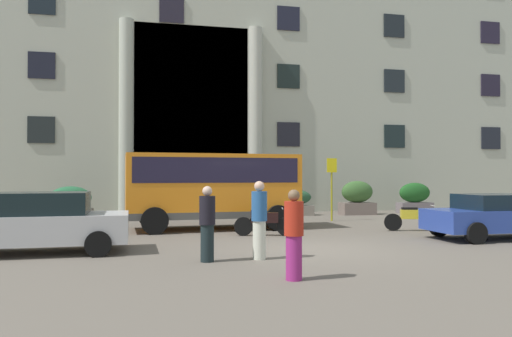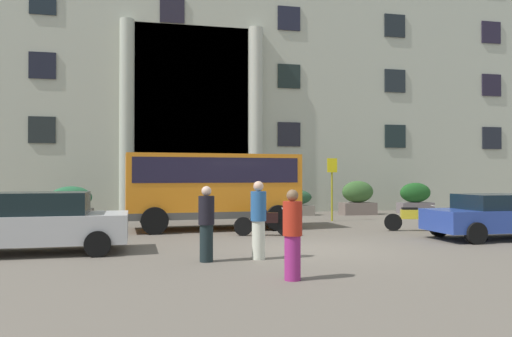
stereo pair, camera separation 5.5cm
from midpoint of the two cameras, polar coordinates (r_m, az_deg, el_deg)
The scene contains 17 objects.
ground_plane at distance 13.30m, azimuth 6.71°, elevation -9.40°, with size 80.00×64.00×0.12m, color #62594F.
office_building_facade at distance 31.12m, azimuth -4.12°, elevation 12.98°, with size 38.30×9.61×18.71m.
orange_minibus at distance 18.09m, azimuth -4.91°, elevation -1.83°, with size 6.18×2.85×2.69m.
bus_stop_sign at distance 21.45m, azimuth 8.75°, elevation -1.56°, with size 0.44×0.08×2.67m.
hedge_planter_west at distance 23.27m, azimuth -20.32°, elevation -3.77°, with size 1.85×0.92×1.46m.
hedge_planter_east at distance 24.23m, azimuth 4.19°, elevation -3.93°, with size 2.07×0.80×1.27m.
hedge_planter_entrance_right at distance 23.22m, azimuth -3.22°, elevation -3.86°, with size 1.92×0.72×1.44m.
hedge_planter_far_east at distance 26.90m, azimuth 17.79°, elevation -3.28°, with size 1.77×0.72×1.56m.
hedge_planter_far_west at distance 25.22m, azimuth 11.60°, elevation -3.35°, with size 1.68×0.90×1.67m.
white_taxi_kerbside at distance 17.01m, azimuth 26.26°, elevation -4.84°, with size 4.49×2.05×1.36m.
parked_compact_extra at distance 13.53m, azimuth -23.43°, elevation -5.66°, with size 4.32×2.15×1.51m.
motorcycle_far_end at distance 15.90m, azimuth -22.11°, elevation -6.06°, with size 1.98×0.59×0.89m.
motorcycle_near_kerb at distance 16.05m, azimuth 0.92°, elevation -6.08°, with size 1.93×0.69×0.89m.
scooter_by_planter at distance 18.28m, azimuth 17.63°, elevation -5.38°, with size 2.03×0.79×0.89m.
pedestrian_man_crossing at distance 11.28m, azimuth -5.55°, elevation -6.28°, with size 0.36×0.36×1.69m.
pedestrian_woman_with_bag at distance 11.55m, azimuth 0.42°, elevation -5.85°, with size 0.36×0.36×1.80m.
pedestrian_man_red_shirt at distance 9.30m, azimuth 4.36°, elevation -7.52°, with size 0.36×0.36×1.67m.
Camera 2 is at (-4.24, -12.45, 1.92)m, focal length 35.03 mm.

